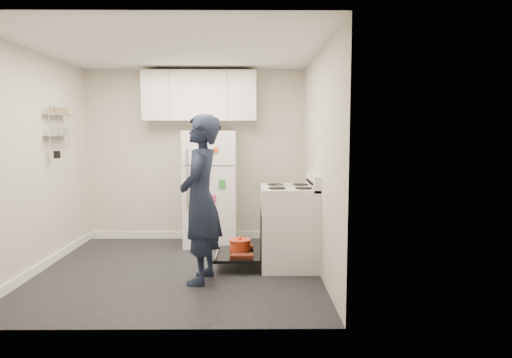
{
  "coord_description": "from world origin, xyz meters",
  "views": [
    {
      "loc": [
        0.85,
        -5.14,
        1.58
      ],
      "look_at": [
        0.89,
        0.08,
        1.05
      ],
      "focal_mm": 32.0,
      "sensor_mm": 36.0,
      "label": 1
    }
  ],
  "objects_px": {
    "electric_range": "(288,227)",
    "refrigerator": "(211,188)",
    "person": "(201,199)",
    "open_oven_door": "(239,250)"
  },
  "relations": [
    {
      "from": "refrigerator",
      "to": "person",
      "type": "bearing_deg",
      "value": -88.62
    },
    {
      "from": "electric_range",
      "to": "person",
      "type": "distance_m",
      "value": 1.18
    },
    {
      "from": "open_oven_door",
      "to": "refrigerator",
      "type": "xyz_separation_m",
      "value": [
        -0.42,
        1.06,
        0.63
      ]
    },
    {
      "from": "electric_range",
      "to": "person",
      "type": "xyz_separation_m",
      "value": [
        -0.96,
        -0.54,
        0.42
      ]
    },
    {
      "from": "open_oven_door",
      "to": "person",
      "type": "relative_size",
      "value": 0.4
    },
    {
      "from": "refrigerator",
      "to": "person",
      "type": "xyz_separation_m",
      "value": [
        0.04,
        -1.64,
        0.08
      ]
    },
    {
      "from": "open_oven_door",
      "to": "electric_range",
      "type": "bearing_deg",
      "value": -3.69
    },
    {
      "from": "refrigerator",
      "to": "person",
      "type": "distance_m",
      "value": 1.65
    },
    {
      "from": "electric_range",
      "to": "refrigerator",
      "type": "distance_m",
      "value": 1.53
    },
    {
      "from": "electric_range",
      "to": "open_oven_door",
      "type": "height_order",
      "value": "electric_range"
    }
  ]
}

